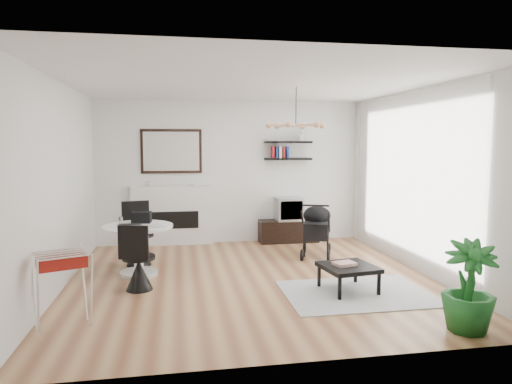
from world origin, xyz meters
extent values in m
plane|color=brown|center=(0.00, 0.00, 0.00)|extent=(5.00, 5.00, 0.00)
plane|color=white|center=(0.00, 0.00, 2.70)|extent=(5.00, 5.00, 0.00)
plane|color=white|center=(0.00, 2.50, 1.35)|extent=(5.00, 0.00, 5.00)
plane|color=white|center=(-2.50, 0.00, 1.35)|extent=(0.00, 5.00, 5.00)
plane|color=white|center=(2.50, 0.00, 1.35)|extent=(0.00, 5.00, 5.00)
cube|color=white|center=(2.40, 0.20, 1.35)|extent=(0.04, 3.60, 2.60)
cube|color=white|center=(-1.10, 2.42, 0.55)|extent=(1.50, 0.15, 1.10)
cube|color=black|center=(-1.10, 2.36, 0.48)|extent=(0.95, 0.06, 0.32)
cube|color=black|center=(-1.10, 2.48, 1.75)|extent=(1.12, 0.03, 0.82)
cube|color=white|center=(-1.10, 2.46, 1.75)|extent=(1.02, 0.01, 0.72)
cube|color=black|center=(1.10, 2.37, 1.60)|extent=(0.90, 0.25, 0.04)
cube|color=black|center=(1.10, 2.37, 1.92)|extent=(0.90, 0.25, 0.04)
cube|color=black|center=(1.10, 2.29, 0.21)|extent=(1.13, 0.40, 0.42)
cube|color=#AEAEB0|center=(1.10, 2.29, 0.64)|extent=(0.50, 0.44, 0.44)
cube|color=black|center=(1.10, 2.08, 0.64)|extent=(0.43, 0.01, 0.35)
cylinder|color=white|center=(-1.57, 0.48, 0.03)|extent=(0.54, 0.54, 0.06)
cylinder|color=white|center=(-1.57, 0.48, 0.37)|extent=(0.13, 0.13, 0.63)
cylinder|color=white|center=(-1.57, 0.48, 0.71)|extent=(0.99, 0.99, 0.04)
imported|color=black|center=(-1.68, 0.41, 0.74)|extent=(0.33, 0.22, 0.03)
cube|color=black|center=(-1.53, 0.68, 0.81)|extent=(0.30, 0.20, 0.16)
cube|color=beige|center=(-1.37, 0.34, 0.73)|extent=(0.40, 0.36, 0.01)
cylinder|color=white|center=(-1.82, 0.64, 0.78)|extent=(0.06, 0.06, 0.10)
cylinder|color=black|center=(-1.62, 1.03, 0.48)|extent=(0.47, 0.47, 0.05)
cone|color=black|center=(-1.62, 1.03, 0.22)|extent=(0.38, 0.38, 0.45)
cube|color=black|center=(-1.67, 1.23, 0.75)|extent=(0.42, 0.14, 0.48)
cylinder|color=black|center=(-1.51, -0.22, 0.43)|extent=(0.42, 0.42, 0.05)
cone|color=black|center=(-1.51, -0.22, 0.20)|extent=(0.34, 0.34, 0.40)
cube|color=black|center=(-1.56, -0.41, 0.67)|extent=(0.38, 0.13, 0.43)
cube|color=maroon|center=(-2.18, -1.35, 0.71)|extent=(0.52, 0.42, 0.12)
cube|color=black|center=(1.26, 1.05, 0.46)|extent=(0.56, 0.68, 0.27)
ellipsoid|color=black|center=(1.33, 1.21, 0.68)|extent=(0.46, 0.46, 0.33)
cylinder|color=black|center=(1.14, 0.71, 0.92)|extent=(0.41, 0.18, 0.03)
torus|color=black|center=(1.16, 1.38, 0.09)|extent=(0.12, 0.21, 0.20)
torus|color=black|center=(1.56, 1.23, 0.09)|extent=(0.12, 0.21, 0.20)
torus|color=black|center=(0.97, 0.87, 0.09)|extent=(0.12, 0.21, 0.20)
torus|color=black|center=(1.37, 0.72, 0.09)|extent=(0.12, 0.21, 0.20)
cube|color=#A5A5A5|center=(1.21, -0.85, 0.01)|extent=(1.83, 1.32, 0.01)
cube|color=black|center=(1.13, -0.74, 0.31)|extent=(0.73, 0.73, 0.05)
cube|color=black|center=(0.91, -1.06, 0.15)|extent=(0.04, 0.04, 0.27)
cube|color=black|center=(1.45, -0.97, 0.15)|extent=(0.04, 0.04, 0.27)
cube|color=black|center=(0.82, -0.51, 0.15)|extent=(0.04, 0.04, 0.27)
cube|color=black|center=(1.36, -0.43, 0.15)|extent=(0.04, 0.04, 0.27)
cube|color=#B3432C|center=(1.09, -0.73, 0.36)|extent=(0.31, 0.27, 0.04)
imported|color=#1A5D20|center=(1.86, -2.14, 0.46)|extent=(0.67, 0.67, 0.93)
camera|label=1|loc=(-1.00, -6.15, 1.88)|focal=32.00mm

